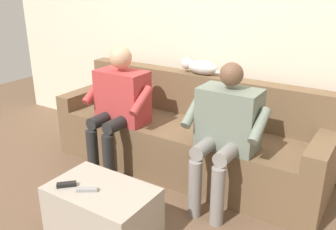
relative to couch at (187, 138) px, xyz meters
name	(u,v)px	position (x,y,z in m)	size (l,w,h in m)	color
ground_plane	(140,205)	(0.00, 0.72, -0.30)	(8.00, 8.00, 0.00)	brown
back_wall	(215,11)	(0.00, -0.47, 1.08)	(5.34, 0.06, 2.76)	beige
couch	(187,138)	(0.00, 0.00, 0.00)	(2.47, 0.71, 0.85)	brown
coffee_table	(103,212)	(0.00, 1.13, -0.12)	(0.71, 0.44, 0.37)	#A89E8E
person_left_seated	(225,127)	(-0.51, 0.32, 0.34)	(0.60, 0.51, 1.11)	slate
person_right_seated	(119,102)	(0.51, 0.32, 0.34)	(0.60, 0.50, 1.12)	#B23838
cat_on_backrest	(200,67)	(0.01, -0.23, 0.61)	(0.51, 0.15, 0.14)	silver
remote_gray	(87,190)	(0.05, 1.21, 0.08)	(0.14, 0.04, 0.02)	gray
remote_black	(67,184)	(0.21, 1.24, 0.08)	(0.13, 0.04, 0.03)	black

